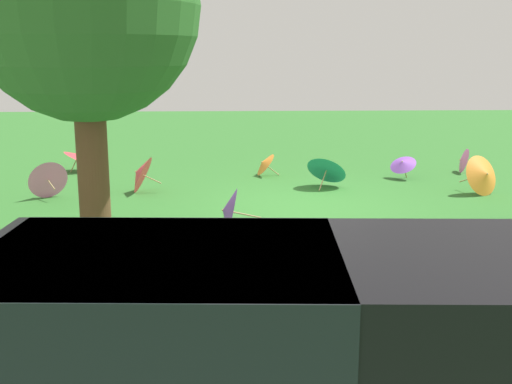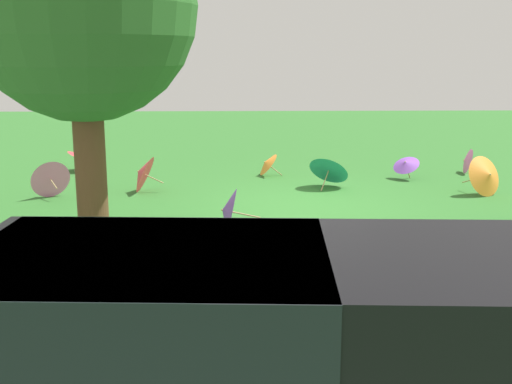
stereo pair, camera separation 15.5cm
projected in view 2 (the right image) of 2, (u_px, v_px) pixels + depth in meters
ground at (304, 205)px, 12.36m from camera, size 40.00×40.00×0.00m
van_dark at (253, 333)px, 4.66m from camera, size 4.69×2.33×1.53m
shade_tree at (82, 9)px, 7.68m from camera, size 2.82×2.82×4.88m
parasol_teal_0 at (330, 168)px, 13.88m from camera, size 1.12×1.07×0.80m
parasol_purple_0 at (406, 164)px, 14.75m from camera, size 0.84×0.83×0.59m
parasol_pink_0 at (466, 161)px, 15.55m from camera, size 0.57×0.64×0.62m
parasol_red_0 at (372, 249)px, 8.45m from camera, size 0.96×0.94×0.71m
parasol_yellow_0 at (291, 264)px, 8.06m from camera, size 0.80×0.75×0.58m
parasol_red_1 at (82, 156)px, 15.79m from camera, size 0.81×0.83×0.61m
parasol_red_2 at (142, 173)px, 13.43m from camera, size 0.76×0.88×0.83m
parasol_orange_0 at (487, 175)px, 13.08m from camera, size 0.99×0.98×0.86m
parasol_pink_1 at (49, 178)px, 12.96m from camera, size 0.90×0.80×0.82m
parasol_orange_1 at (267, 163)px, 15.19m from camera, size 0.66×0.68×0.59m
parasol_purple_1 at (227, 211)px, 10.29m from camera, size 0.71×0.79×0.80m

